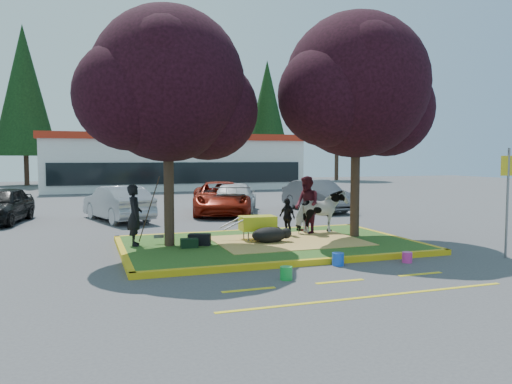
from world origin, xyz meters
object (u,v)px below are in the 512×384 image
object	(u,v)px
wheelbarrow	(258,223)
bucket_pink	(407,257)
sign_post	(508,189)
bucket_green	(286,273)
bucket_blue	(338,259)
cow	(321,212)
calf	(269,235)
car_black	(1,205)
car_silver	(118,203)
handler	(135,215)

from	to	relation	value
wheelbarrow	bucket_pink	bearing A→B (deg)	-51.79
wheelbarrow	sign_post	world-z (taller)	sign_post
bucket_green	bucket_blue	xyz separation A→B (m)	(1.71, 0.88, 0.01)
cow	wheelbarrow	bearing A→B (deg)	97.06
calf	car_black	bearing A→B (deg)	154.66
bucket_green	car_silver	world-z (taller)	car_silver
sign_post	cow	bearing A→B (deg)	140.39
bucket_pink	car_black	xyz separation A→B (m)	(-10.58, 11.42, 0.58)
sign_post	car_black	world-z (taller)	sign_post
car_silver	cow	bearing A→B (deg)	114.32
sign_post	car_silver	distance (m)	14.26
wheelbarrow	car_black	size ratio (longest dim) A/B	0.45
car_black	car_silver	world-z (taller)	same
bucket_green	bucket_pink	world-z (taller)	bucket_green
bucket_blue	car_black	size ratio (longest dim) A/B	0.07
wheelbarrow	car_black	xyz separation A→B (m)	(-7.95, 7.83, 0.08)
sign_post	bucket_blue	size ratio (longest dim) A/B	9.21
calf	bucket_blue	world-z (taller)	calf
wheelbarrow	sign_post	xyz separation A→B (m)	(5.38, -3.93, 1.14)
cow	sign_post	xyz separation A→B (m)	(3.06, -4.44, 0.92)
bucket_pink	bucket_blue	xyz separation A→B (m)	(-1.77, 0.26, 0.02)
car_black	bucket_green	bearing A→B (deg)	-49.36
car_silver	bucket_green	bearing A→B (deg)	86.20
calf	car_black	world-z (taller)	car_black
sign_post	bucket_blue	xyz separation A→B (m)	(-4.51, 0.61, -1.62)
sign_post	car_black	xyz separation A→B (m)	(-13.32, 11.77, -1.06)
bucket_green	car_black	size ratio (longest dim) A/B	0.07
handler	car_silver	distance (m)	6.93
car_silver	car_black	bearing A→B (deg)	-26.64
handler	bucket_pink	size ratio (longest dim) A/B	6.47
bucket_green	bucket_pink	distance (m)	3.53
handler	bucket_green	world-z (taller)	handler
bucket_blue	wheelbarrow	bearing A→B (deg)	104.61
bucket_blue	car_black	world-z (taller)	car_black
handler	bucket_blue	size ratio (longest dim) A/B	5.50
handler	bucket_blue	xyz separation A→B (m)	(4.41, -3.51, -0.84)
car_black	car_silver	distance (m)	4.44
bucket_green	wheelbarrow	bearing A→B (deg)	78.71
sign_post	bucket_pink	distance (m)	3.21
handler	wheelbarrow	xyz separation A→B (m)	(3.54, -0.19, -0.36)
sign_post	bucket_green	size ratio (longest dim) A/B	10.05
calf	bucket_green	distance (m)	3.72
handler	cow	bearing A→B (deg)	-83.63
bucket_blue	calf	bearing A→B (deg)	105.42
handler	bucket_pink	bearing A→B (deg)	-118.15
calf	bucket_blue	distance (m)	2.81
cow	bucket_blue	size ratio (longest dim) A/B	5.38
calf	car_black	xyz separation A→B (m)	(-8.07, 8.46, 0.34)
wheelbarrow	bucket_green	bearing A→B (deg)	-99.41
bucket_pink	wheelbarrow	bearing A→B (deg)	126.33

